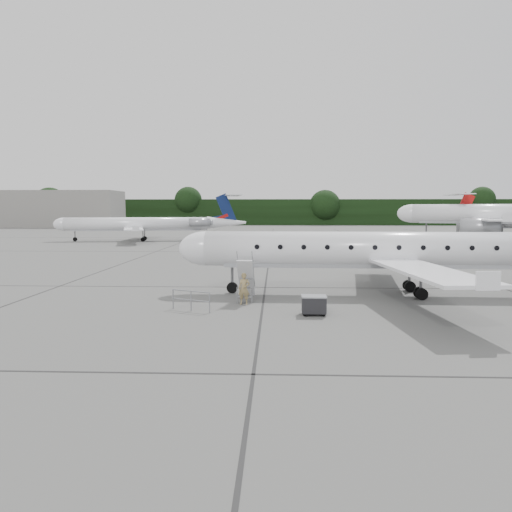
# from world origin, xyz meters

# --- Properties ---
(ground) EXTENTS (320.00, 320.00, 0.00)m
(ground) POSITION_xyz_m (0.00, 0.00, 0.00)
(ground) COLOR #595957
(ground) RESTS_ON ground
(treeline) EXTENTS (260.00, 4.00, 8.00)m
(treeline) POSITION_xyz_m (0.00, 130.00, 4.00)
(treeline) COLOR black
(treeline) RESTS_ON ground
(terminal_building) EXTENTS (40.00, 14.00, 10.00)m
(terminal_building) POSITION_xyz_m (-70.00, 110.00, 5.00)
(terminal_building) COLOR gray
(terminal_building) RESTS_ON ground
(main_regional_jet) EXTENTS (29.68, 21.72, 7.48)m
(main_regional_jet) POSITION_xyz_m (0.87, 2.80, 3.74)
(main_regional_jet) COLOR white
(main_regional_jet) RESTS_ON ground
(airstair) EXTENTS (0.91, 2.32, 2.34)m
(airstair) POSITION_xyz_m (-7.95, 0.79, 1.17)
(airstair) COLOR white
(airstair) RESTS_ON ground
(passenger) EXTENTS (0.67, 0.49, 1.70)m
(passenger) POSITION_xyz_m (-7.98, -0.51, 0.85)
(passenger) COLOR #8F7B4E
(passenger) RESTS_ON ground
(safety_railing) EXTENTS (2.03, 1.01, 1.00)m
(safety_railing) POSITION_xyz_m (-10.53, -2.29, 0.50)
(safety_railing) COLOR gray
(safety_railing) RESTS_ON ground
(baggage_cart) EXTENTS (1.16, 0.94, 0.99)m
(baggage_cart) POSITION_xyz_m (-4.46, -3.01, 0.50)
(baggage_cart) COLOR black
(baggage_cart) RESTS_ON ground
(bg_narrowbody) EXTENTS (38.13, 32.13, 11.71)m
(bg_narrowbody) POSITION_xyz_m (30.08, 59.48, 5.85)
(bg_narrowbody) COLOR white
(bg_narrowbody) RESTS_ON ground
(bg_regional_left) EXTENTS (31.24, 24.67, 7.44)m
(bg_regional_left) POSITION_xyz_m (-28.25, 51.25, 3.72)
(bg_regional_left) COLOR white
(bg_regional_left) RESTS_ON ground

